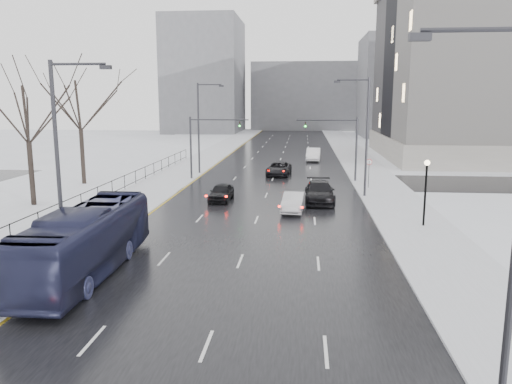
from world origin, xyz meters
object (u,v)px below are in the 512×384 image
(tree_park_d, at_px, (34,206))
(sedan_right_near, at_px, (294,202))
(streetlight_l_far, at_px, (201,124))
(lamppost_r_mid, at_px, (426,183))
(streetlight_r_near, at_px, (510,208))
(sedan_right_distant, at_px, (313,154))
(mast_signal_left, at_px, (201,140))
(bus, at_px, (86,241))
(tree_park_e, at_px, (84,185))
(streetlight_r_mid, at_px, (364,131))
(no_uturn_sign, at_px, (369,165))
(sedan_right_cross, at_px, (279,169))
(streetlight_l_near, at_px, (62,156))
(sedan_center_near, at_px, (221,192))
(mast_signal_right, at_px, (346,141))
(sedan_right_far, at_px, (319,192))

(tree_park_d, relative_size, sedan_right_near, 2.92)
(streetlight_l_far, height_order, lamppost_r_mid, streetlight_l_far)
(streetlight_r_near, bearing_deg, sedan_right_distant, 93.79)
(tree_park_d, distance_m, mast_signal_left, 17.96)
(streetlight_l_far, bearing_deg, sedan_right_near, -59.52)
(streetlight_l_far, relative_size, bus, 0.87)
(streetlight_r_near, relative_size, bus, 0.87)
(sedan_right_distant, bearing_deg, tree_park_e, -133.63)
(streetlight_r_mid, bearing_deg, no_uturn_sign, 75.52)
(mast_signal_left, bearing_deg, no_uturn_sign, -13.60)
(sedan_right_cross, bearing_deg, streetlight_l_near, -100.16)
(streetlight_r_near, relative_size, streetlight_l_near, 1.00)
(streetlight_r_near, relative_size, sedan_center_near, 2.42)
(streetlight_r_mid, xyz_separation_m, lamppost_r_mid, (2.83, -10.00, -2.67))
(tree_park_d, height_order, streetlight_l_near, streetlight_l_near)
(tree_park_e, xyz_separation_m, sedan_right_cross, (18.70, 7.77, 0.76))
(streetlight_r_near, bearing_deg, tree_park_d, 137.25)
(streetlight_l_near, height_order, lamppost_r_mid, streetlight_l_near)
(sedan_right_near, bearing_deg, tree_park_e, 158.77)
(sedan_center_near, bearing_deg, mast_signal_right, 46.90)
(streetlight_r_mid, relative_size, lamppost_r_mid, 2.34)
(tree_park_e, bearing_deg, sedan_right_near, -26.02)
(mast_signal_right, bearing_deg, tree_park_d, -150.88)
(tree_park_e, distance_m, sedan_right_near, 23.03)
(mast_signal_right, height_order, sedan_right_cross, mast_signal_right)
(no_uturn_sign, distance_m, sedan_right_cross, 11.77)
(streetlight_r_mid, relative_size, mast_signal_left, 1.54)
(bus, xyz_separation_m, sedan_center_near, (3.50, 17.83, -0.90))
(mast_signal_left, xyz_separation_m, sedan_right_near, (9.81, -14.10, -3.36))
(streetlight_l_far, relative_size, sedan_right_cross, 1.94)
(no_uturn_sign, height_order, sedan_right_cross, no_uturn_sign)
(tree_park_e, distance_m, lamppost_r_mid, 32.52)
(streetlight_l_near, bearing_deg, streetlight_r_near, -31.48)
(lamppost_r_mid, xyz_separation_m, sedan_right_cross, (-10.50, 21.77, -2.19))
(mast_signal_right, distance_m, sedan_right_cross, 8.49)
(streetlight_r_mid, relative_size, sedan_right_distant, 1.93)
(streetlight_r_mid, xyz_separation_m, streetlight_l_far, (-16.33, 12.00, 0.00))
(sedan_center_near, bearing_deg, streetlight_r_near, -64.59)
(lamppost_r_mid, bearing_deg, mast_signal_left, 135.52)
(sedan_right_near, bearing_deg, bus, -118.55)
(tree_park_d, relative_size, bus, 1.09)
(streetlight_r_mid, xyz_separation_m, no_uturn_sign, (1.03, 4.00, -3.32))
(streetlight_r_mid, height_order, streetlight_l_near, same)
(tree_park_d, height_order, no_uturn_sign, tree_park_d)
(tree_park_e, xyz_separation_m, streetlight_l_near, (10.03, -24.00, 5.62))
(streetlight_r_mid, xyz_separation_m, sedan_right_cross, (-7.67, 11.77, -4.86))
(sedan_right_near, height_order, sedan_right_cross, sedan_right_cross)
(streetlight_r_near, bearing_deg, tree_park_e, 127.79)
(tree_park_e, bearing_deg, tree_park_d, -87.71)
(mast_signal_right, relative_size, sedan_right_far, 1.13)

